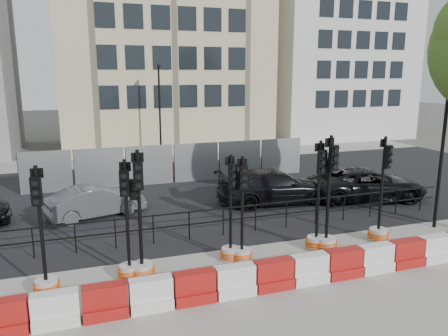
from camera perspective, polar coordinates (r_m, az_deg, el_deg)
name	(u,v)px	position (r m, az deg, el deg)	size (l,w,h in m)	color
ground	(235,249)	(14.14, 1.49, -10.49)	(120.00, 120.00, 0.00)	#51514C
sidewalk_near	(276,292)	(11.64, 6.83, -15.78)	(40.00, 6.00, 0.02)	gray
road	(183,193)	(20.49, -5.34, -3.23)	(40.00, 14.00, 0.03)	black
sidewalk_far	(151,158)	(29.10, -9.53, 1.27)	(40.00, 4.00, 0.02)	gray
building_cream	(160,26)	(35.01, -8.39, 17.91)	(15.00, 10.06, 18.00)	#C3B78E
building_white	(331,44)	(40.52, 13.83, 15.49)	(12.00, 9.06, 16.00)	silver
kerb_railing	(223,217)	(14.96, -0.10, -6.38)	(18.00, 0.04, 1.00)	black
heras_fencing	(170,167)	(22.99, -7.05, 0.14)	(14.33, 1.72, 2.00)	#92959A
lamp_post_far	(160,110)	(27.76, -8.38, 7.48)	(0.12, 0.56, 6.00)	black
lamp_post_near	(444,140)	(16.95, 26.78, 3.33)	(0.12, 0.56, 6.00)	black
barrier_row	(273,276)	(11.64, 6.43, -13.81)	(13.60, 0.50, 0.80)	#AF210E
traffic_signal_a	(45,269)	(12.03, -22.36, -12.12)	(0.66, 0.66, 3.33)	silver
traffic_signal_b	(129,252)	(12.17, -12.30, -10.63)	(0.65, 0.65, 3.31)	silver
traffic_signal_c	(141,253)	(12.16, -10.73, -10.87)	(0.70, 0.70, 3.56)	silver
traffic_signal_d	(231,236)	(13.05, 0.93, -8.85)	(0.63, 0.63, 3.22)	silver
traffic_signal_e	(242,241)	(13.01, 2.37, -9.45)	(0.63, 0.63, 3.18)	silver
traffic_signal_f	(317,224)	(14.10, 12.11, -7.22)	(0.69, 0.69, 3.49)	silver
traffic_signal_g	(327,228)	(14.06, 13.30, -7.65)	(0.72, 0.72, 3.67)	silver
traffic_signal_h	(380,220)	(15.38, 19.66, -6.44)	(0.69, 0.69, 3.51)	silver
car_b	(96,201)	(17.69, -16.42, -4.18)	(3.95, 2.30, 1.23)	#505055
car_c	(275,187)	(18.80, 6.69, -2.44)	(5.16, 2.43, 1.46)	black
car_d	(367,184)	(20.17, 18.21, -2.04)	(5.40, 3.28, 1.40)	black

